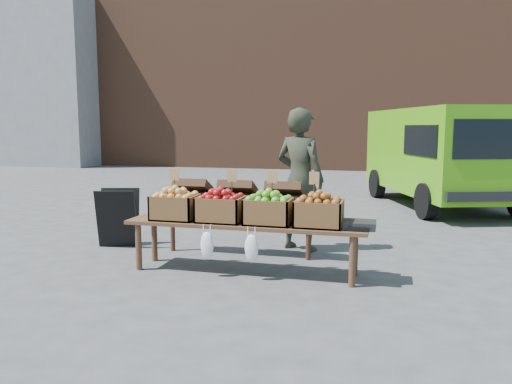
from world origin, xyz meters
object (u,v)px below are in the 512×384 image
(vendor, at_px, (300,180))
(delivery_van, at_px, (442,158))
(weighing_scale, at_px, (359,225))
(crate_green_apples, at_px, (319,214))
(crate_russet_pears, at_px, (221,209))
(crate_red_apples, at_px, (269,211))
(crate_golden_apples, at_px, (175,207))
(display_bench, at_px, (245,248))
(chalkboard_sign, at_px, (118,218))
(back_table, at_px, (238,215))

(vendor, bearing_deg, delivery_van, -95.36)
(weighing_scale, bearing_deg, crate_green_apples, 180.00)
(crate_russet_pears, relative_size, crate_red_apples, 1.00)
(crate_golden_apples, distance_m, crate_green_apples, 1.65)
(crate_golden_apples, bearing_deg, crate_russet_pears, 0.00)
(display_bench, bearing_deg, crate_russet_pears, 180.00)
(crate_red_apples, xyz_separation_m, weighing_scale, (0.97, 0.00, -0.10))
(delivery_van, bearing_deg, crate_red_apples, -131.66)
(vendor, relative_size, weighing_scale, 5.50)
(crate_russet_pears, bearing_deg, chalkboard_sign, 156.67)
(crate_red_apples, height_order, crate_green_apples, same)
(crate_green_apples, bearing_deg, back_table, 147.23)
(crate_golden_apples, relative_size, crate_red_apples, 1.00)
(crate_green_apples, bearing_deg, chalkboard_sign, 165.22)
(delivery_van, xyz_separation_m, crate_red_apples, (-2.30, -5.53, -0.28))
(back_table, height_order, crate_green_apples, back_table)
(display_bench, relative_size, weighing_scale, 7.94)
(vendor, height_order, back_table, vendor)
(back_table, relative_size, crate_golden_apples, 4.20)
(chalkboard_sign, relative_size, back_table, 0.38)
(crate_green_apples, relative_size, weighing_scale, 1.47)
(display_bench, bearing_deg, weighing_scale, 0.00)
(crate_green_apples, bearing_deg, delivery_van, 72.46)
(delivery_van, bearing_deg, display_bench, -134.05)
(back_table, bearing_deg, delivery_van, 59.20)
(delivery_van, height_order, weighing_scale, delivery_van)
(vendor, relative_size, chalkboard_sign, 2.33)
(delivery_van, relative_size, crate_golden_apples, 8.83)
(chalkboard_sign, relative_size, crate_russet_pears, 1.60)
(delivery_van, xyz_separation_m, vendor, (-2.16, -4.31, -0.05))
(vendor, bearing_deg, display_bench, 92.79)
(crate_red_apples, xyz_separation_m, crate_green_apples, (0.55, 0.00, 0.00))
(chalkboard_sign, xyz_separation_m, crate_green_apples, (2.83, -0.75, 0.31))
(chalkboard_sign, distance_m, display_bench, 2.15)
(delivery_van, distance_m, vendor, 4.82)
(display_bench, distance_m, weighing_scale, 1.29)
(vendor, distance_m, crate_golden_apples, 1.75)
(display_bench, height_order, weighing_scale, weighing_scale)
(crate_russet_pears, height_order, crate_green_apples, same)
(display_bench, relative_size, crate_red_apples, 5.40)
(back_table, height_order, weighing_scale, back_table)
(crate_red_apples, bearing_deg, crate_golden_apples, 180.00)
(vendor, xyz_separation_m, crate_green_apples, (0.42, -1.22, -0.22))
(delivery_van, relative_size, crate_red_apples, 8.83)
(back_table, relative_size, crate_russet_pears, 4.20)
(delivery_van, distance_m, weighing_scale, 5.70)
(chalkboard_sign, bearing_deg, crate_green_apples, -30.19)
(vendor, xyz_separation_m, weighing_scale, (0.84, -1.22, -0.32))
(crate_golden_apples, relative_size, weighing_scale, 1.47)
(vendor, height_order, chalkboard_sign, vendor)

